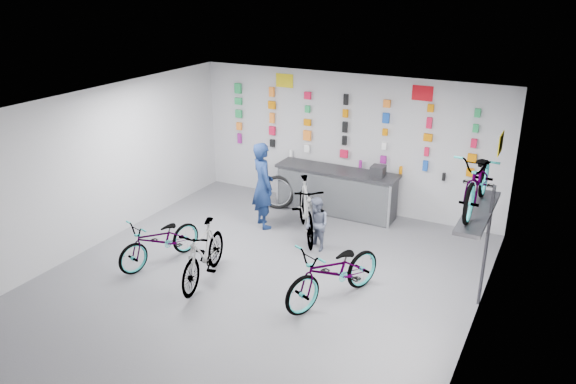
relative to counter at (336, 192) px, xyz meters
The scene contains 21 objects.
floor 3.57m from the counter, 90.00° to the right, with size 8.00×8.00×0.00m, color #4E4D52.
ceiling 4.34m from the counter, 90.00° to the right, with size 8.00×8.00×0.00m, color white.
wall_back 1.11m from the counter, 90.00° to the left, with size 7.00×7.00×0.00m, color #ACACAE.
wall_front 7.61m from the counter, 90.00° to the right, with size 7.00×7.00×0.00m, color #ACACAE.
wall_left 5.08m from the counter, 134.67° to the right, with size 8.00×8.00×0.00m, color #ACACAE.
wall_right 5.08m from the counter, 45.33° to the right, with size 8.00×8.00×0.00m, color #ACACAE.
counter is the anchor object (origin of this frame).
merch_wall 1.38m from the counter, 113.79° to the left, with size 5.57×0.08×1.57m.
wall_bracket 4.18m from the counter, 35.12° to the right, with size 0.39×1.90×2.00m.
sign_left 2.73m from the counter, 163.67° to the left, with size 0.42×0.02×0.30m, color gold.
sign_right 2.78m from the counter, 15.36° to the left, with size 0.42×0.02×0.30m, color #B90D17.
sign_side 4.72m from the counter, 33.92° to the right, with size 0.02×0.40×0.30m, color gold.
bike_left 4.08m from the counter, 117.68° to the right, with size 0.60×1.71×0.90m, color gray.
bike_center 3.87m from the counter, 102.29° to the right, with size 0.49×1.73×1.04m, color gray.
bike_right 3.62m from the counter, 67.42° to the right, with size 0.69×1.97×1.03m, color gray.
bike_service 1.39m from the counter, 92.36° to the right, with size 0.55×1.94×1.17m, color gray.
bike_wall 4.30m from the counter, 35.76° to the right, with size 0.63×1.80×0.95m, color gray.
clerk 1.77m from the counter, 127.98° to the right, with size 0.66×0.43×1.81m, color #11224C.
customer 1.86m from the counter, 78.22° to the right, with size 0.50×0.39×1.04m, color #51586E.
spare_wheel 1.31m from the counter, 163.49° to the right, with size 0.78×0.39×0.76m.
register 1.11m from the counter, ahead, with size 0.28×0.30×0.22m, color black.
Camera 1 is at (4.36, -7.08, 4.90)m, focal length 35.00 mm.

